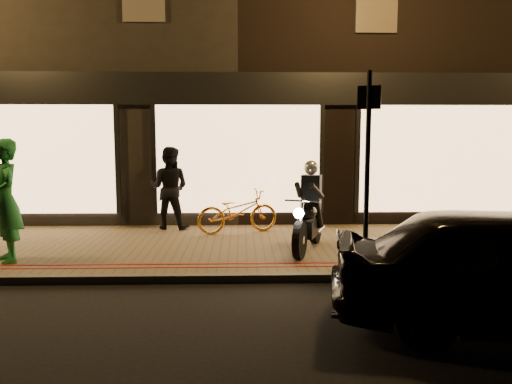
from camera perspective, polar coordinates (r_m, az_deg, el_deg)
The scene contains 10 objects.
ground at distance 7.45m, azimuth -2.21°, elevation -10.37°, with size 90.00×90.00×0.00m, color black.
sidewalk at distance 9.36m, azimuth -2.09°, elevation -6.40°, with size 50.00×4.00×0.12m, color brown.
kerb_stone at distance 7.48m, azimuth -2.21°, elevation -9.81°, with size 50.00×0.14×0.12m, color #59544C.
red_kerb_lines at distance 7.94m, azimuth -2.17°, elevation -8.35°, with size 50.00×0.26×0.01m.
building_row at distance 16.23m, azimuth -1.95°, elevation 14.05°, with size 48.00×10.11×8.50m.
motorcycle at distance 8.88m, azimuth 6.08°, elevation -2.71°, with size 0.87×1.86×1.59m.
sign_post at distance 7.76m, azimuth 12.63°, elevation 3.68°, with size 0.33×0.17×3.00m.
bicycle_gold at distance 10.37m, azimuth -2.12°, elevation -2.23°, with size 0.60×1.72×0.90m, color orange.
person_green at distance 8.93m, azimuth -26.73°, elevation -0.90°, with size 0.72×0.48×1.99m, color #1F7536.
person_dark at distance 10.92m, azimuth -9.87°, elevation 0.46°, with size 0.86×0.67×1.78m, color black.
Camera 1 is at (0.08, -7.11, 2.20)m, focal length 35.00 mm.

